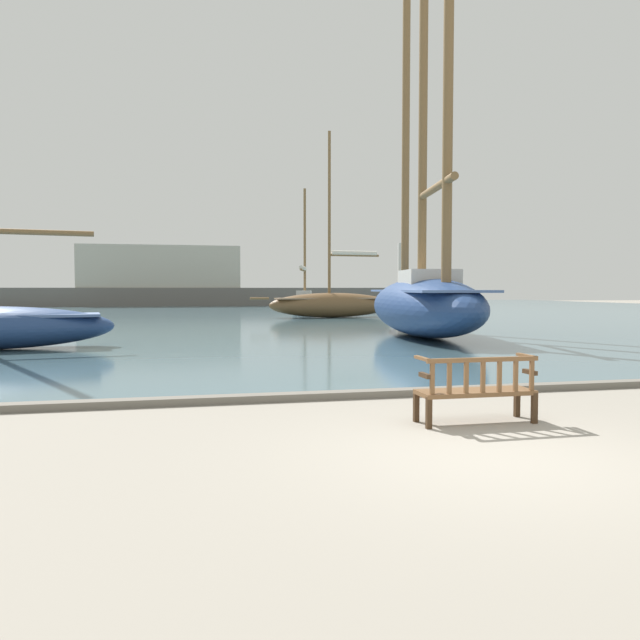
{
  "coord_description": "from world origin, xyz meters",
  "views": [
    {
      "loc": [
        -3.36,
        -6.14,
        1.83
      ],
      "look_at": [
        0.28,
        10.0,
        1.0
      ],
      "focal_mm": 35.0,
      "sensor_mm": 36.0,
      "label": 1
    }
  ],
  "objects_px": {
    "sailboat_far_starboard": "(333,303)",
    "sailboat_outer_starboard": "(423,297)",
    "park_bench": "(476,389)",
    "sailboat_far_port": "(305,302)"
  },
  "relations": [
    {
      "from": "park_bench",
      "to": "sailboat_far_port",
      "type": "relative_size",
      "value": 0.17
    },
    {
      "from": "sailboat_outer_starboard",
      "to": "park_bench",
      "type": "bearing_deg",
      "value": -109.34
    },
    {
      "from": "park_bench",
      "to": "sailboat_outer_starboard",
      "type": "distance_m",
      "value": 14.75
    },
    {
      "from": "sailboat_far_starboard",
      "to": "sailboat_far_port",
      "type": "xyz_separation_m",
      "value": [
        0.3,
        10.21,
        -0.15
      ]
    },
    {
      "from": "sailboat_far_port",
      "to": "sailboat_outer_starboard",
      "type": "bearing_deg",
      "value": -91.4
    },
    {
      "from": "sailboat_far_starboard",
      "to": "sailboat_outer_starboard",
      "type": "bearing_deg",
      "value": -91.22
    },
    {
      "from": "sailboat_far_port",
      "to": "sailboat_outer_starboard",
      "type": "relative_size",
      "value": 0.57
    },
    {
      "from": "sailboat_far_port",
      "to": "sailboat_far_starboard",
      "type": "bearing_deg",
      "value": -91.66
    },
    {
      "from": "park_bench",
      "to": "sailboat_far_port",
      "type": "xyz_separation_m",
      "value": [
        5.5,
        39.44,
        0.34
      ]
    },
    {
      "from": "sailboat_far_starboard",
      "to": "sailboat_outer_starboard",
      "type": "height_order",
      "value": "sailboat_outer_starboard"
    }
  ]
}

